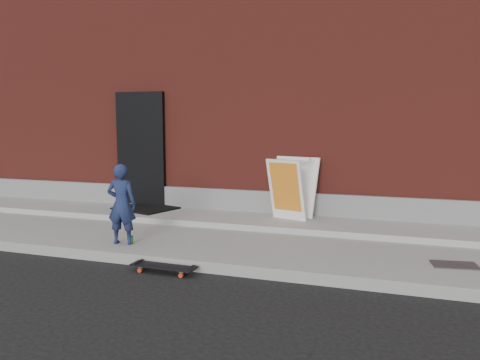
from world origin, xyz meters
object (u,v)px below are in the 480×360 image
at_px(pizza_sign, 292,188).
at_px(soda_can, 131,240).
at_px(skateboard, 164,267).
at_px(child, 122,204).

xyz_separation_m(pizza_sign, soda_can, (-1.94, -2.09, -0.58)).
bearing_deg(skateboard, soda_can, 143.55).
bearing_deg(soda_can, child, -168.54).
bearing_deg(skateboard, child, 148.23).
relative_size(skateboard, soda_can, 7.32).
bearing_deg(pizza_sign, soda_can, -132.87).
distance_m(child, soda_can, 0.55).
bearing_deg(soda_can, pizza_sign, 47.13).
distance_m(skateboard, soda_can, 1.08).
distance_m(skateboard, pizza_sign, 3.02).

